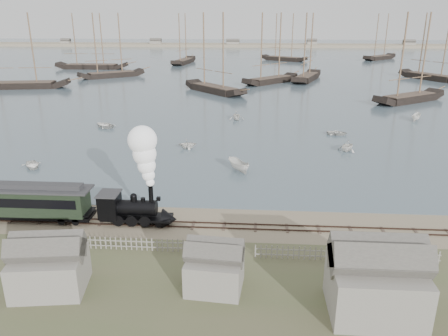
{
  "coord_description": "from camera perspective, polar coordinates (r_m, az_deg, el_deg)",
  "views": [
    {
      "loc": [
        4.63,
        -39.54,
        19.18
      ],
      "look_at": [
        1.5,
        4.97,
        3.5
      ],
      "focal_mm": 35.0,
      "sensor_mm": 36.0,
      "label": 1
    }
  ],
  "objects": [
    {
      "name": "beached_dinghy",
      "position": [
        48.57,
        -22.77,
        -5.06
      ],
      "size": [
        3.97,
        4.13,
        0.7
      ],
      "primitive_type": "imported",
      "rotation": [
        0.0,
        0.0,
        0.91
      ],
      "color": "white",
      "rests_on": "ground"
    },
    {
      "name": "schooner_7",
      "position": [
        186.81,
        -5.38,
        16.48
      ],
      "size": [
        8.11,
        22.15,
        20.0
      ],
      "primitive_type": null,
      "rotation": [
        0.0,
        0.0,
        1.42
      ],
      "color": "black",
      "rests_on": "harbor_water"
    },
    {
      "name": "harbor_water",
      "position": [
        210.46,
        2.82,
        14.12
      ],
      "size": [
        600.0,
        336.0,
        0.06
      ],
      "primitive_type": "cube",
      "color": "#4D636E",
      "rests_on": "ground"
    },
    {
      "name": "rowboat_1",
      "position": [
        66.29,
        -4.78,
        3.18
      ],
      "size": [
        2.86,
        3.16,
        1.45
      ],
      "primitive_type": "imported",
      "rotation": [
        0.0,
        0.0,
        1.77
      ],
      "color": "white",
      "rests_on": "harbor_water"
    },
    {
      "name": "rail_track",
      "position": [
        42.39,
        -2.71,
        -7.5
      ],
      "size": [
        120.0,
        1.8,
        0.16
      ],
      "color": "#35241D",
      "rests_on": "ground"
    },
    {
      "name": "rowboat_4",
      "position": [
        67.21,
        15.79,
        2.83
      ],
      "size": [
        4.17,
        4.11,
        1.66
      ],
      "primitive_type": "imported",
      "rotation": [
        0.0,
        0.0,
        5.59
      ],
      "color": "white",
      "rests_on": "harbor_water"
    },
    {
      "name": "schooner_9",
      "position": [
        215.45,
        19.92,
        15.84
      ],
      "size": [
        18.31,
        18.12,
        20.0
      ],
      "primitive_type": null,
      "rotation": [
        0.0,
        0.0,
        0.78
      ],
      "color": "black",
      "rests_on": "harbor_water"
    },
    {
      "name": "rowboat_0",
      "position": [
        63.07,
        -23.76,
        0.36
      ],
      "size": [
        4.32,
        4.05,
        0.73
      ],
      "primitive_type": "imported",
      "rotation": [
        0.0,
        0.0,
        0.6
      ],
      "color": "white",
      "rests_on": "harbor_water"
    },
    {
      "name": "picket_fence_west",
      "position": [
        39.37,
        -13.16,
        -10.35
      ],
      "size": [
        19.0,
        0.1,
        1.2
      ],
      "primitive_type": null,
      "color": "gray",
      "rests_on": "ground"
    },
    {
      "name": "locomotive",
      "position": [
        41.67,
        -10.6,
        -1.9
      ],
      "size": [
        7.49,
        2.79,
        9.33
      ],
      "color": "black",
      "rests_on": "ground"
    },
    {
      "name": "schooner_1",
      "position": [
        148.2,
        -14.77,
        15.23
      ],
      "size": [
        19.89,
        16.54,
        20.0
      ],
      "primitive_type": null,
      "rotation": [
        0.0,
        0.0,
        0.64
      ],
      "color": "black",
      "rests_on": "harbor_water"
    },
    {
      "name": "schooner_10",
      "position": [
        131.68,
        6.26,
        15.28
      ],
      "size": [
        17.61,
        18.05,
        20.0
      ],
      "primitive_type": null,
      "rotation": [
        0.0,
        0.0,
        0.81
      ],
      "color": "black",
      "rests_on": "harbor_water"
    },
    {
      "name": "ground",
      "position": [
        44.19,
        -2.41,
        -6.38
      ],
      "size": [
        600.0,
        600.0,
        0.0
      ],
      "primitive_type": "plane",
      "color": "gray",
      "rests_on": "ground"
    },
    {
      "name": "far_spit",
      "position": [
        290.21,
        3.21,
        15.54
      ],
      "size": [
        500.0,
        20.0,
        1.8
      ],
      "primitive_type": "cube",
      "color": "tan",
      "rests_on": "ground"
    },
    {
      "name": "rowboat_7",
      "position": [
        84.46,
        1.63,
        6.88
      ],
      "size": [
        3.83,
        3.47,
        1.75
      ],
      "primitive_type": "imported",
      "rotation": [
        0.0,
        0.0,
        0.2
      ],
      "color": "white",
      "rests_on": "harbor_water"
    },
    {
      "name": "schooner_6",
      "position": [
        174.69,
        -17.16,
        15.55
      ],
      "size": [
        26.59,
        6.17,
        20.0
      ],
      "primitive_type": null,
      "rotation": [
        0.0,
        0.0,
        0.0
      ],
      "color": "black",
      "rests_on": "harbor_water"
    },
    {
      "name": "schooner_2",
      "position": [
        114.51,
        -1.28,
        14.79
      ],
      "size": [
        17.96,
        19.25,
        20.0
      ],
      "primitive_type": null,
      "rotation": [
        0.0,
        0.0,
        -0.84
      ],
      "color": "black",
      "rests_on": "harbor_water"
    },
    {
      "name": "shed_right",
      "position": [
        33.02,
        18.77,
        -17.34
      ],
      "size": [
        6.0,
        5.0,
        5.1
      ],
      "primitive_type": null,
      "color": "gray",
      "rests_on": "ground"
    },
    {
      "name": "rowboat_5",
      "position": [
        91.63,
        23.78,
        6.11
      ],
      "size": [
        3.66,
        3.0,
        1.35
      ],
      "primitive_type": "imported",
      "rotation": [
        0.0,
        0.0,
        2.57
      ],
      "color": "white",
      "rests_on": "harbor_water"
    },
    {
      "name": "schooner_5",
      "position": [
        152.62,
        25.84,
        14.09
      ],
      "size": [
        15.4,
        20.95,
        20.0
      ],
      "primitive_type": null,
      "rotation": [
        0.0,
        0.0,
        -1.02
      ],
      "color": "black",
      "rests_on": "harbor_water"
    },
    {
      "name": "rowboat_2",
      "position": [
        56.33,
        1.88,
        0.33
      ],
      "size": [
        4.0,
        3.59,
        1.52
      ],
      "primitive_type": "imported",
      "rotation": [
        0.0,
        0.0,
        3.81
      ],
      "color": "white",
      "rests_on": "harbor_water"
    },
    {
      "name": "rowboat_3",
      "position": [
        76.25,
        14.54,
        4.49
      ],
      "size": [
        2.94,
        3.76,
        0.71
      ],
      "primitive_type": "imported",
      "rotation": [
        0.0,
        0.0,
        1.41
      ],
      "color": "white",
      "rests_on": "harbor_water"
    },
    {
      "name": "shed_left",
      "position": [
        35.86,
        -21.51,
        -14.5
      ],
      "size": [
        5.0,
        4.0,
        4.1
      ],
      "primitive_type": null,
      "color": "gray",
      "rests_on": "ground"
    },
    {
      "name": "schooner_3",
      "position": [
        138.96,
        10.98,
        15.26
      ],
      "size": [
        11.89,
        22.09,
        20.0
      ],
      "primitive_type": null,
      "rotation": [
        0.0,
        0.0,
        1.23
      ],
      "color": "black",
      "rests_on": "harbor_water"
    },
    {
      "name": "picket_fence_east",
      "position": [
        38.16,
        15.67,
        -11.61
      ],
      "size": [
        15.0,
        0.1,
        1.2
      ],
      "primitive_type": null,
      "color": "gray",
      "rests_on": "ground"
    },
    {
      "name": "schooner_4",
      "position": [
        110.19,
        23.65,
        13.05
      ],
      "size": [
        19.72,
        16.08,
        20.0
      ],
      "primitive_type": null,
      "rotation": [
        0.0,
        0.0,
        0.62
      ],
      "color": "black",
      "rests_on": "harbor_water"
    },
    {
      "name": "rowboat_6",
      "position": [
        81.81,
        -15.35,
        5.46
      ],
      "size": [
        4.82,
        5.12,
        0.86
      ],
      "primitive_type": "imported",
      "rotation": [
        0.0,
        0.0,
        4.11
      ],
      "color": "white",
      "rests_on": "harbor_water"
    },
    {
      "name": "schooner_8",
      "position": [
        199.53,
        7.96,
        16.57
      ],
      "size": [
        20.35,
        15.23,
        20.0
      ],
      "primitive_type": null,
      "rotation": [
        0.0,
        0.0,
        -0.56
      ],
      "color": "black",
      "rests_on": "harbor_water"
    },
    {
      "name": "schooner_0",
      "position": [
        133.99,
        -25.63,
        13.63
      ],
      "size": [
        26.89,
        10.53,
        20.0
      ],
      "primitive_type": null,
      "rotation": [
        0.0,
        0.0,
        0.17
      ],
      "color": "black",
      "rests_on": "harbor_water"
    },
    {
      "name": "shed_mid",
      "position": [
        33.66,
        -1.22,
        -15.38
      ],
      "size": [
        4.0,
        3.5,
        3.6
      ],
      "primitive_type": null,
      "color": "gray",
      "rests_on": "ground"
    },
    {
      "name": "passenger_coach",
      "position": [
        46.95,
        -24.99,
        -3.83
      ],
      "size": [
        13.98,
        2.7,
        3.4
      ],
      "color": "black",
      "rests_on": "ground"
    }
  ]
}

